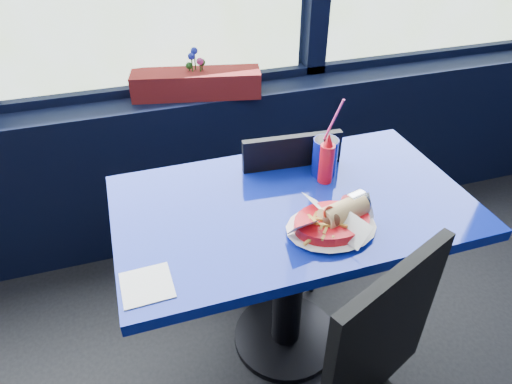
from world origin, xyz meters
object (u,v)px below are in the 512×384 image
Objects in this scene: planter_box at (196,84)px; ketchup_bottle at (327,161)px; flower_vase at (197,82)px; near_table at (291,241)px; food_basket at (333,221)px; chair_near_back at (277,201)px; soda_cup at (325,156)px.

ketchup_bottle is at bearing -55.77° from planter_box.
ketchup_bottle is at bearing -68.44° from flower_vase.
near_table is at bearing -67.46° from planter_box.
food_basket is (0.21, -1.01, -0.07)m from planter_box.
flower_vase is 0.78× the size of food_basket.
ketchup_bottle is at bearing 28.18° from near_table.
planter_box is 2.66× the size of flower_vase.
food_basket is at bearing 93.94° from chair_near_back.
soda_cup is (0.10, -0.20, 0.32)m from chair_near_back.
planter_box is 1.92× the size of soda_cup.
soda_cup is (0.31, -0.72, -0.04)m from flower_vase.
chair_near_back reaches higher than near_table.
near_table is 2.05× the size of planter_box.
ketchup_bottle is 0.64× the size of soda_cup.
ketchup_bottle is (0.31, -0.76, -0.02)m from planter_box.
flower_vase reaches higher than ketchup_bottle.
soda_cup reaches higher than chair_near_back.
planter_box is 1.04m from food_basket.
planter_box is at bearing 100.28° from near_table.
flower_vase reaches higher than planter_box.
flower_vase is 1.13× the size of ketchup_bottle.
food_basket reaches higher than near_table.
near_table is 0.28m from food_basket.
flower_vase is at bearing 111.56° from ketchup_bottle.
flower_vase reaches higher than food_basket.
chair_near_back is 0.39m from soda_cup.
near_table is 0.33m from soda_cup.
food_basket is at bearing -109.30° from soda_cup.
food_basket is 0.28m from ketchup_bottle.
near_table is at bearing -143.14° from soda_cup.
chair_near_back is at bearing -54.69° from planter_box.
near_table is 0.34m from chair_near_back.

